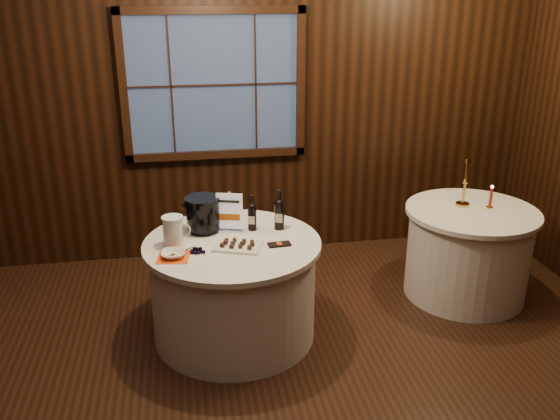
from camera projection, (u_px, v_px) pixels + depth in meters
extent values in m
cube|color=black|center=(214.00, 101.00, 5.36)|extent=(6.00, 0.02, 3.00)
cube|color=#33466C|center=(214.00, 85.00, 5.28)|extent=(1.50, 0.01, 1.20)
cylinder|color=silver|center=(234.00, 291.00, 4.39)|extent=(1.20, 1.20, 0.73)
cylinder|color=silver|center=(232.00, 244.00, 4.25)|extent=(1.28, 1.28, 0.04)
cylinder|color=silver|center=(467.00, 254.00, 4.98)|extent=(1.00, 1.00, 0.73)
cylinder|color=silver|center=(473.00, 212.00, 4.84)|extent=(1.08, 1.08, 0.04)
cube|color=silver|center=(230.00, 230.00, 4.42)|extent=(0.18, 0.13, 0.02)
cube|color=silver|center=(230.00, 211.00, 4.36)|extent=(0.02, 0.02, 0.30)
cube|color=white|center=(230.00, 211.00, 4.35)|extent=(0.19, 0.06, 0.28)
cylinder|color=black|center=(252.00, 219.00, 4.42)|extent=(0.07, 0.07, 0.18)
sphere|color=black|center=(252.00, 208.00, 4.38)|extent=(0.07, 0.07, 0.07)
cylinder|color=black|center=(252.00, 201.00, 4.37)|extent=(0.02, 0.02, 0.08)
cylinder|color=black|center=(252.00, 196.00, 4.35)|extent=(0.03, 0.03, 0.02)
cube|color=beige|center=(253.00, 220.00, 4.38)|extent=(0.05, 0.01, 0.06)
cylinder|color=black|center=(279.00, 216.00, 4.43)|extent=(0.07, 0.07, 0.20)
sphere|color=black|center=(279.00, 204.00, 4.39)|extent=(0.07, 0.07, 0.07)
cylinder|color=black|center=(279.00, 197.00, 4.37)|extent=(0.03, 0.03, 0.09)
cylinder|color=black|center=(279.00, 191.00, 4.35)|extent=(0.03, 0.03, 0.02)
cube|color=beige|center=(280.00, 218.00, 4.39)|extent=(0.05, 0.02, 0.07)
cylinder|color=black|center=(204.00, 229.00, 4.41)|extent=(0.19, 0.19, 0.03)
cylinder|color=black|center=(203.00, 214.00, 4.37)|extent=(0.25, 0.25, 0.21)
cylinder|color=black|center=(202.00, 199.00, 4.32)|extent=(0.26, 0.26, 0.02)
cube|color=silver|center=(238.00, 247.00, 4.14)|extent=(0.37, 0.31, 0.02)
cube|color=black|center=(279.00, 244.00, 4.18)|extent=(0.17, 0.09, 0.01)
cylinder|color=#352A13|center=(187.00, 250.00, 4.07)|extent=(0.07, 0.03, 0.03)
cylinder|color=silver|center=(173.00, 232.00, 4.15)|extent=(0.14, 0.14, 0.21)
cylinder|color=silver|center=(172.00, 218.00, 4.11)|extent=(0.15, 0.15, 0.01)
torus|color=silver|center=(183.00, 230.00, 4.16)|extent=(0.11, 0.02, 0.10)
cube|color=#E24813|center=(173.00, 257.00, 4.00)|extent=(0.24, 0.24, 0.00)
imported|color=silver|center=(173.00, 254.00, 3.99)|extent=(0.17, 0.17, 0.04)
cylinder|color=gold|center=(462.00, 204.00, 4.92)|extent=(0.11, 0.11, 0.02)
cylinder|color=gold|center=(465.00, 183.00, 4.86)|extent=(0.02, 0.02, 0.35)
cylinder|color=gold|center=(468.00, 160.00, 4.79)|extent=(0.06, 0.06, 0.03)
cylinder|color=gold|center=(489.00, 207.00, 4.86)|extent=(0.05, 0.05, 0.01)
cylinder|color=#A01E0C|center=(491.00, 197.00, 4.83)|extent=(0.02, 0.02, 0.16)
sphere|color=#FFB23F|center=(492.00, 187.00, 4.80)|extent=(0.02, 0.02, 0.02)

